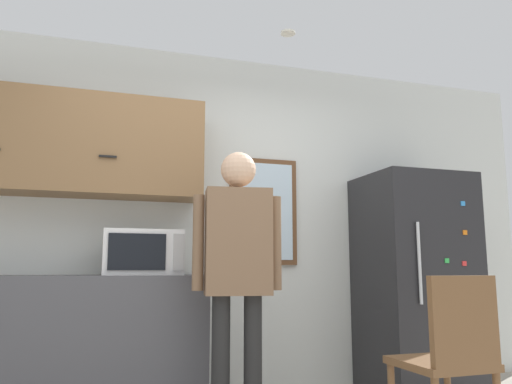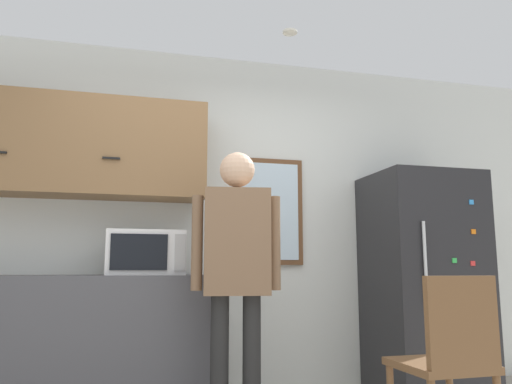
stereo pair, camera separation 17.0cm
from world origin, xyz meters
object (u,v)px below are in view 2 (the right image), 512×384
(microwave, at_px, (145,253))
(person, at_px, (236,257))
(refrigerator, at_px, (424,280))
(chair, at_px, (449,355))

(microwave, bearing_deg, person, -46.34)
(microwave, xyz_separation_m, refrigerator, (2.17, -0.00, -0.20))
(microwave, height_order, chair, microwave)
(microwave, height_order, person, person)
(refrigerator, height_order, chair, refrigerator)
(microwave, relative_size, person, 0.31)
(microwave, xyz_separation_m, person, (0.53, -0.55, -0.04))
(chair, bearing_deg, refrigerator, -119.62)
(person, bearing_deg, microwave, 141.87)
(refrigerator, distance_m, chair, 1.43)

